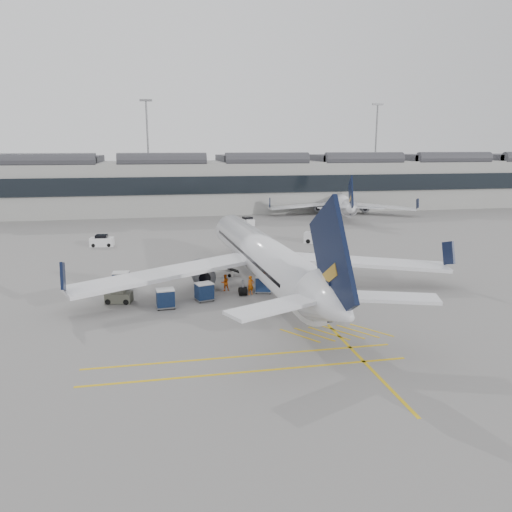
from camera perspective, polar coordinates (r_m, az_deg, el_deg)
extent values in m
plane|color=gray|center=(44.85, -6.23, -6.45)|extent=(220.00, 220.00, 0.00)
cube|color=#9E9E99|center=(114.70, -9.60, 7.83)|extent=(200.00, 20.00, 11.00)
cube|color=black|center=(104.46, -9.43, 7.94)|extent=(200.00, 0.50, 3.60)
cube|color=#38383D|center=(114.38, -9.72, 10.92)|extent=(200.00, 18.00, 1.40)
cylinder|color=slate|center=(128.31, -12.21, 11.33)|extent=(0.44, 0.44, 25.00)
cube|color=slate|center=(128.74, -12.48, 16.99)|extent=(3.00, 0.60, 0.50)
cylinder|color=slate|center=(141.02, 13.48, 11.35)|extent=(0.44, 0.44, 25.00)
cube|color=slate|center=(141.41, 13.75, 16.50)|extent=(3.00, 0.60, 0.50)
cube|color=gold|center=(55.92, 3.08, -2.55)|extent=(0.25, 60.00, 0.01)
cylinder|color=white|center=(51.86, 0.72, 0.14)|extent=(5.85, 32.63, 4.07)
cone|color=white|center=(69.47, -3.26, 3.29)|extent=(4.30, 4.54, 4.07)
cone|color=white|center=(34.55, 8.95, -5.64)|extent=(4.35, 5.41, 4.07)
cube|color=white|center=(48.88, -10.50, -2.01)|extent=(18.56, 10.27, 0.38)
cube|color=white|center=(54.17, 11.72, -0.64)|extent=(18.77, 8.48, 0.38)
cylinder|color=slate|center=(51.55, -6.20, -1.99)|extent=(2.48, 4.01, 2.27)
cylinder|color=slate|center=(54.68, 6.92, -1.16)|extent=(2.48, 4.01, 2.27)
cube|color=black|center=(34.32, 8.69, -0.50)|extent=(0.78, 8.24, 9.06)
cylinder|color=black|center=(64.33, -2.19, -0.22)|extent=(0.34, 0.71, 0.69)
cylinder|color=black|center=(49.43, -1.51, -4.05)|extent=(0.80, 0.91, 0.87)
cylinder|color=black|center=(50.86, 4.45, -3.60)|extent=(0.80, 0.91, 0.87)
cylinder|color=white|center=(109.42, 9.70, 6.15)|extent=(9.49, 26.03, 3.26)
cone|color=white|center=(124.00, 8.90, 6.90)|extent=(4.01, 4.16, 3.26)
cone|color=white|center=(94.52, 10.78, 5.34)|extent=(4.18, 4.83, 3.26)
cube|color=white|center=(107.54, 5.38, 5.74)|extent=(14.92, 4.12, 0.30)
cube|color=white|center=(109.53, 14.07, 5.55)|extent=(14.15, 10.48, 0.30)
cylinder|color=slate|center=(109.52, 7.02, 5.51)|extent=(2.53, 3.47, 1.82)
cylinder|color=slate|center=(110.72, 12.24, 5.39)|extent=(2.53, 3.47, 1.82)
cube|color=black|center=(94.77, 10.80, 6.83)|extent=(1.86, 6.47, 7.26)
cylinder|color=black|center=(119.54, 9.10, 5.51)|extent=(0.37, 0.60, 0.56)
cylinder|color=black|center=(107.33, 8.64, 4.78)|extent=(0.76, 0.82, 0.69)
cylinder|color=black|center=(107.86, 10.94, 4.73)|extent=(0.76, 0.82, 0.69)
cube|color=silver|center=(56.79, -4.37, -2.01)|extent=(3.45, 1.52, 0.62)
cube|color=black|center=(56.68, -3.49, -1.28)|extent=(3.07, 1.14, 1.32)
cube|color=silver|center=(56.58, -5.37, -1.43)|extent=(0.86, 1.20, 0.80)
cylinder|color=black|center=(56.15, -5.60, -2.33)|extent=(0.40, 0.18, 0.39)
cylinder|color=black|center=(57.36, -5.66, -2.01)|extent=(0.40, 0.18, 0.39)
cylinder|color=black|center=(56.31, -3.06, -2.24)|extent=(0.40, 0.18, 0.39)
cylinder|color=black|center=(57.51, -3.17, -1.93)|extent=(0.40, 0.18, 0.39)
cube|color=gray|center=(50.44, 0.84, -4.01)|extent=(1.95, 1.74, 0.12)
cube|color=#14274E|center=(50.23, 0.84, -3.15)|extent=(1.80, 1.66, 1.42)
cube|color=silver|center=(50.03, 0.85, -2.33)|extent=(1.86, 1.72, 0.10)
cylinder|color=black|center=(49.98, 0.03, -4.24)|extent=(0.23, 0.15, 0.22)
cylinder|color=black|center=(51.01, 0.09, -3.90)|extent=(0.23, 0.15, 0.22)
cylinder|color=black|center=(49.93, 1.61, -4.27)|extent=(0.23, 0.15, 0.22)
cylinder|color=black|center=(50.96, 1.64, -3.92)|extent=(0.23, 0.15, 0.22)
cube|color=gray|center=(48.10, -5.92, -4.90)|extent=(1.99, 1.80, 0.12)
cube|color=#14274E|center=(47.87, -5.94, -4.01)|extent=(1.84, 1.71, 1.42)
cube|color=silver|center=(47.67, -5.96, -3.15)|extent=(1.90, 1.77, 0.10)
cylinder|color=black|center=(47.40, -6.43, -5.27)|extent=(0.23, 0.16, 0.22)
cylinder|color=black|center=(48.36, -6.91, -4.92)|extent=(0.23, 0.16, 0.22)
cylinder|color=black|center=(47.90, -4.91, -5.04)|extent=(0.23, 0.16, 0.22)
cylinder|color=black|center=(48.85, -5.41, -4.70)|extent=(0.23, 0.16, 0.22)
cube|color=gray|center=(46.45, -10.27, -5.67)|extent=(1.83, 1.56, 0.12)
cube|color=#14274E|center=(46.21, -10.31, -4.72)|extent=(1.68, 1.49, 1.46)
cube|color=silver|center=(45.99, -10.35, -3.80)|extent=(1.73, 1.55, 0.10)
cylinder|color=black|center=(45.89, -11.07, -6.02)|extent=(0.23, 0.12, 0.22)
cylinder|color=black|center=(46.94, -11.20, -5.61)|extent=(0.23, 0.12, 0.22)
cylinder|color=black|center=(46.02, -9.31, -5.90)|extent=(0.23, 0.12, 0.22)
cylinder|color=black|center=(47.07, -9.48, -5.49)|extent=(0.23, 0.12, 0.22)
cube|color=gray|center=(53.34, -15.12, -3.52)|extent=(1.84, 1.56, 0.12)
cube|color=#14274E|center=(53.12, -15.17, -2.67)|extent=(1.69, 1.50, 1.49)
cube|color=silver|center=(52.93, -15.21, -1.85)|extent=(1.74, 1.55, 0.10)
cylinder|color=black|center=(52.93, -15.96, -3.78)|extent=(0.23, 0.12, 0.23)
cylinder|color=black|center=(54.00, -15.79, -3.44)|extent=(0.23, 0.12, 0.23)
cylinder|color=black|center=(52.72, -14.42, -3.75)|extent=(0.23, 0.12, 0.23)
cylinder|color=black|center=(53.80, -14.27, -3.41)|extent=(0.23, 0.12, 0.23)
imported|color=orange|center=(49.63, -0.61, -3.35)|extent=(0.80, 0.66, 1.90)
imported|color=#E1560B|center=(51.00, -3.56, -3.04)|extent=(0.92, 0.77, 1.72)
cube|color=#4C4D41|center=(48.94, -15.39, -4.57)|extent=(2.65, 1.94, 0.95)
cube|color=#4C4D41|center=(48.78, -15.42, -3.92)|extent=(1.38, 1.38, 0.48)
cylinder|color=black|center=(48.72, -16.55, -5.03)|extent=(0.57, 0.36, 0.53)
cylinder|color=black|center=(49.84, -16.10, -4.61)|extent=(0.57, 0.36, 0.53)
cylinder|color=black|center=(48.20, -14.61, -5.10)|extent=(0.57, 0.36, 0.53)
cylinder|color=black|center=(49.33, -14.20, -4.67)|extent=(0.57, 0.36, 0.53)
cone|color=#F24C0A|center=(64.63, -0.93, -0.25)|extent=(0.35, 0.35, 0.49)
cone|color=#F24C0A|center=(53.03, 6.74, -3.17)|extent=(0.38, 0.38, 0.53)
cube|color=silver|center=(76.92, -17.20, 1.55)|extent=(3.46, 1.96, 1.29)
cube|color=black|center=(76.78, -17.24, 2.13)|extent=(1.80, 1.72, 0.55)
cylinder|color=black|center=(76.50, -18.10, 1.16)|extent=(0.57, 0.25, 0.55)
cylinder|color=black|center=(77.92, -17.88, 1.37)|extent=(0.57, 0.25, 0.55)
cylinder|color=black|center=(76.06, -16.47, 1.20)|extent=(0.57, 0.25, 0.55)
cylinder|color=black|center=(77.48, -16.28, 1.41)|extent=(0.57, 0.25, 0.55)
cube|color=silver|center=(92.76, -0.99, 3.89)|extent=(2.34, 3.50, 1.24)
cube|color=black|center=(92.65, -0.99, 4.35)|extent=(1.86, 1.92, 0.53)
cylinder|color=black|center=(92.16, -0.31, 3.61)|extent=(0.32, 0.57, 0.53)
cylinder|color=black|center=(91.57, -1.12, 3.55)|extent=(0.32, 0.57, 0.53)
cylinder|color=black|center=(94.07, -0.87, 3.79)|extent=(0.32, 0.57, 0.53)
cylinder|color=black|center=(93.49, -1.66, 3.74)|extent=(0.32, 0.57, 0.53)
cube|color=silver|center=(76.59, 7.10, 2.09)|extent=(4.57, 3.62, 1.59)
cube|color=black|center=(76.43, 7.12, 2.80)|extent=(2.68, 2.63, 0.68)
cylinder|color=black|center=(75.98, 5.98, 1.69)|extent=(0.72, 0.52, 0.68)
cylinder|color=black|center=(77.74, 6.18, 1.93)|extent=(0.72, 0.52, 0.68)
cylinder|color=black|center=(75.63, 8.02, 1.58)|extent=(0.72, 0.52, 0.68)
cylinder|color=black|center=(77.40, 8.18, 1.83)|extent=(0.72, 0.52, 0.68)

